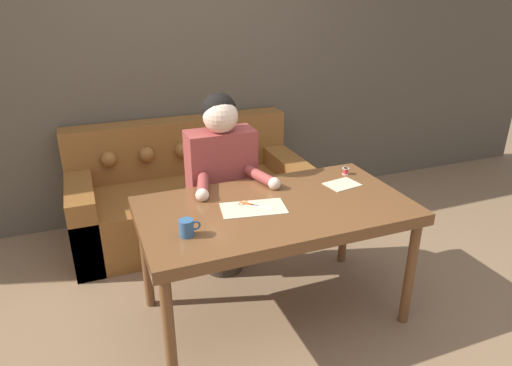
% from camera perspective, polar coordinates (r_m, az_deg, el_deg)
% --- Properties ---
extents(ground_plane, '(16.00, 16.00, 0.00)m').
position_cam_1_polar(ground_plane, '(2.97, 0.22, -17.32)').
color(ground_plane, '#846647').
extents(wall_back, '(8.00, 0.06, 2.60)m').
position_cam_1_polar(wall_back, '(4.04, -9.47, 13.93)').
color(wall_back, brown).
rests_on(wall_back, ground_plane).
extents(dining_table, '(1.58, 0.86, 0.77)m').
position_cam_1_polar(dining_table, '(2.69, 2.44, -4.16)').
color(dining_table, brown).
rests_on(dining_table, ground_plane).
extents(couch, '(1.89, 0.89, 0.91)m').
position_cam_1_polar(couch, '(3.89, -8.37, -1.58)').
color(couch, brown).
rests_on(couch, ground_plane).
extents(person, '(0.55, 0.57, 1.32)m').
position_cam_1_polar(person, '(3.15, -4.32, 0.04)').
color(person, '#33281E').
rests_on(person, ground_plane).
extents(pattern_paper_main, '(0.40, 0.26, 0.00)m').
position_cam_1_polar(pattern_paper_main, '(2.61, -0.33, -3.17)').
color(pattern_paper_main, beige).
rests_on(pattern_paper_main, dining_table).
extents(pattern_paper_offcut, '(0.23, 0.19, 0.00)m').
position_cam_1_polar(pattern_paper_offcut, '(2.98, 10.71, -0.16)').
color(pattern_paper_offcut, beige).
rests_on(pattern_paper_offcut, dining_table).
extents(scissors, '(0.18, 0.18, 0.01)m').
position_cam_1_polar(scissors, '(2.66, -0.80, -2.69)').
color(scissors, silver).
rests_on(scissors, dining_table).
extents(mug, '(0.11, 0.08, 0.09)m').
position_cam_1_polar(mug, '(2.34, -8.65, -5.56)').
color(mug, '#335B84').
rests_on(mug, dining_table).
extents(thread_spool, '(0.04, 0.04, 0.05)m').
position_cam_1_polar(thread_spool, '(3.14, 11.13, 1.47)').
color(thread_spool, red).
rests_on(thread_spool, dining_table).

